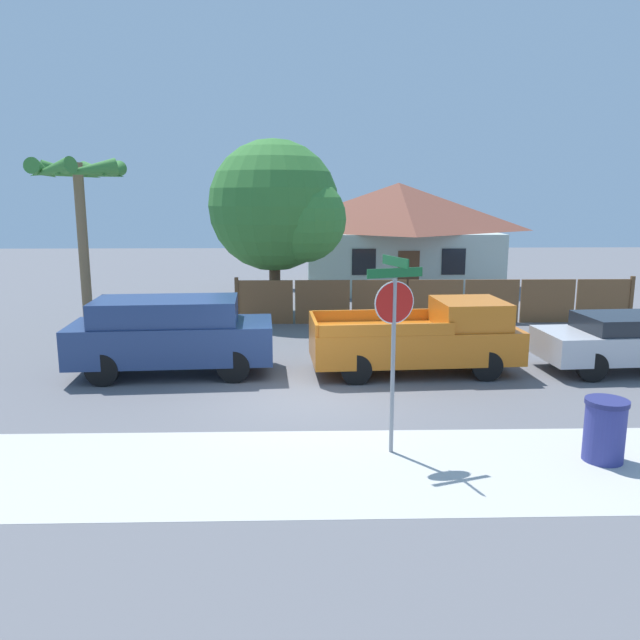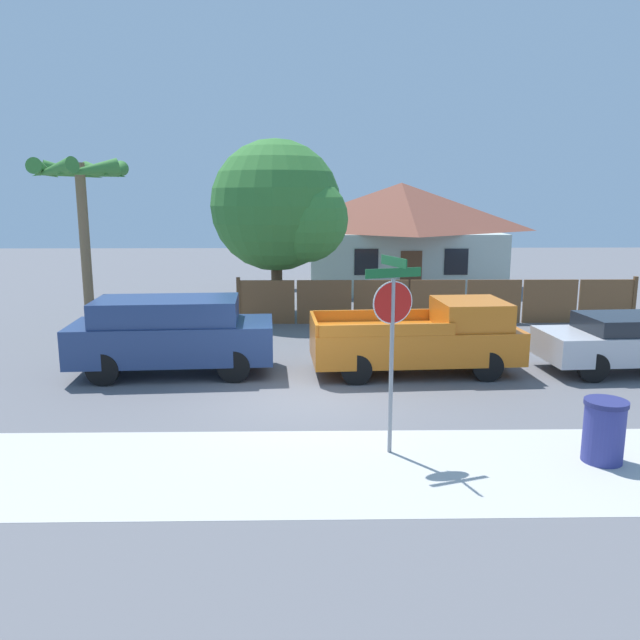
% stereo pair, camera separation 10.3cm
% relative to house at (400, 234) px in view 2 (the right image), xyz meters
% --- Properties ---
extents(ground_plane, '(80.00, 80.00, 0.00)m').
position_rel_house_xyz_m(ground_plane, '(-4.40, -16.52, -2.52)').
color(ground_plane, slate).
extents(sidewalk_strip, '(36.00, 3.20, 0.01)m').
position_rel_house_xyz_m(sidewalk_strip, '(-4.40, -20.12, -2.52)').
color(sidewalk_strip, beige).
rests_on(sidewalk_strip, ground).
extents(wooden_fence, '(13.52, 0.12, 1.58)m').
position_rel_house_xyz_m(wooden_fence, '(0.04, -8.61, -1.78)').
color(wooden_fence, brown).
rests_on(wooden_fence, ground).
extents(house, '(9.07, 7.06, 4.86)m').
position_rel_house_xyz_m(house, '(0.00, 0.00, 0.00)').
color(house, '#B2C1B7').
rests_on(house, ground).
extents(oak_tree, '(4.81, 4.58, 6.21)m').
position_rel_house_xyz_m(oak_tree, '(-5.23, -7.16, 1.29)').
color(oak_tree, brown).
rests_on(oak_tree, ground).
extents(palm_tree, '(2.59, 2.79, 5.24)m').
position_rel_house_xyz_m(palm_tree, '(-10.61, -11.56, 1.96)').
color(palm_tree, brown).
rests_on(palm_tree, ground).
extents(red_suv, '(4.87, 2.19, 1.85)m').
position_rel_house_xyz_m(red_suv, '(-7.60, -14.66, -1.52)').
color(red_suv, navy).
rests_on(red_suv, ground).
extents(orange_pickup, '(5.07, 2.26, 1.77)m').
position_rel_house_xyz_m(orange_pickup, '(-1.54, -14.64, -1.67)').
color(orange_pickup, orange).
rests_on(orange_pickup, ground).
extents(parked_sedan, '(4.38, 2.09, 1.40)m').
position_rel_house_xyz_m(parked_sedan, '(3.48, -14.66, -1.78)').
color(parked_sedan, '#B7B7BC').
rests_on(parked_sedan, ground).
extents(stop_sign, '(0.93, 0.84, 3.28)m').
position_rel_house_xyz_m(stop_sign, '(-2.97, -19.48, -0.29)').
color(stop_sign, gray).
rests_on(stop_sign, ground).
extents(trash_bin, '(0.68, 0.68, 1.03)m').
position_rel_house_xyz_m(trash_bin, '(0.42, -19.92, -2.00)').
color(trash_bin, navy).
rests_on(trash_bin, ground).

